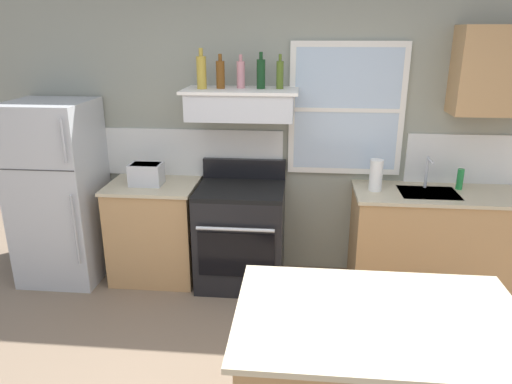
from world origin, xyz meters
TOP-DOWN VIEW (x-y plane):
  - back_wall at (0.03, 2.23)m, footprint 5.40×0.11m
  - refrigerator at (-1.90, 1.84)m, footprint 0.70×0.72m
  - counter_left_of_stove at (-1.05, 1.90)m, footprint 0.79×0.63m
  - toaster at (-1.09, 1.87)m, footprint 0.30×0.20m
  - stove_range at (-0.25, 1.86)m, footprint 0.76×0.69m
  - range_hood_shelf at (-0.25, 1.96)m, footprint 0.96×0.52m
  - bottle_champagne_gold_foil at (-0.57, 1.93)m, footprint 0.08×0.08m
  - bottle_amber_wine at (-0.42, 1.97)m, footprint 0.07×0.07m
  - bottle_rose_pink at (-0.26, 2.02)m, footprint 0.07×0.07m
  - bottle_dark_green_wine at (-0.08, 1.98)m, footprint 0.07×0.07m
  - bottle_olive_oil_square at (0.07, 1.99)m, footprint 0.06×0.06m
  - counter_right_with_sink at (1.45, 1.90)m, footprint 1.43×0.63m
  - sink_faucet at (1.35, 2.00)m, footprint 0.03×0.17m
  - paper_towel_roll at (0.90, 1.90)m, footprint 0.11×0.11m
  - dish_soap_bottle at (1.63, 2.00)m, footprint 0.06×0.06m
  - upper_cabinet_right at (1.80, 2.04)m, footprint 0.64×0.32m

SIDE VIEW (x-z plane):
  - counter_left_of_stove at x=-1.05m, z-range 0.00..0.91m
  - counter_right_with_sink at x=1.45m, z-range 0.00..0.91m
  - stove_range at x=-0.25m, z-range -0.08..1.01m
  - refrigerator at x=-1.90m, z-range 0.00..1.64m
  - dish_soap_bottle at x=1.63m, z-range 0.91..1.09m
  - toaster at x=-1.09m, z-range 0.91..1.10m
  - paper_towel_roll at x=0.90m, z-range 0.91..1.18m
  - sink_faucet at x=1.35m, z-range 0.94..1.22m
  - back_wall at x=0.03m, z-range 0.00..2.70m
  - range_hood_shelf at x=-0.25m, z-range 1.50..1.75m
  - bottle_rose_pink at x=-0.26m, z-range 1.72..2.00m
  - bottle_olive_oil_square at x=0.07m, z-range 1.72..2.00m
  - bottle_amber_wine at x=-0.42m, z-range 1.72..2.00m
  - bottle_dark_green_wine at x=-0.08m, z-range 1.72..2.02m
  - bottle_champagne_gold_foil at x=-0.57m, z-range 1.72..2.05m
  - upper_cabinet_right at x=1.80m, z-range 1.55..2.25m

